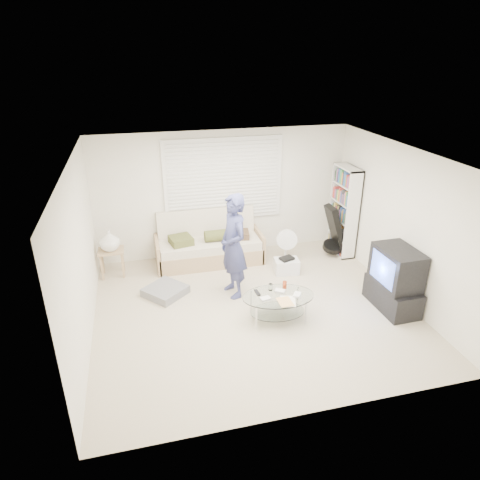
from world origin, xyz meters
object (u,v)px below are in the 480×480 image
object	(u,v)px
futon_sofa	(209,246)
tv_unit	(395,280)
coffee_table	(278,300)
bookshelf	(344,211)

from	to	relation	value
futon_sofa	tv_unit	xyz separation A→B (m)	(2.58, -2.35, 0.17)
coffee_table	bookshelf	bearing A→B (deg)	44.29
futon_sofa	tv_unit	bearing A→B (deg)	-42.38
tv_unit	coffee_table	distance (m)	1.91
coffee_table	futon_sofa	bearing A→B (deg)	107.11
tv_unit	bookshelf	bearing A→B (deg)	86.61
bookshelf	futon_sofa	bearing A→B (deg)	175.04
futon_sofa	bookshelf	distance (m)	2.77
bookshelf	tv_unit	size ratio (longest dim) A/B	1.73
coffee_table	tv_unit	bearing A→B (deg)	-4.32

